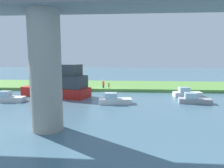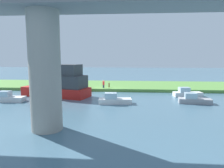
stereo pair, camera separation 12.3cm
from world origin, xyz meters
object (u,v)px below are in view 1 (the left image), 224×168
object	(u,v)px
pontoon_yellow	(194,100)
houseboat_blue	(8,98)
bridge_pylon	(46,72)
riverboat_paddlewheel	(114,100)
person_on_bank	(103,84)
skiff_small	(58,83)
motorboat_red	(187,93)
mooring_post	(109,85)

from	to	relation	value
pontoon_yellow	houseboat_blue	size ratio (longest dim) A/B	0.99
bridge_pylon	riverboat_paddlewheel	xyz separation A→B (m)	(-4.74, -9.75, -4.21)
person_on_bank	skiff_small	size ratio (longest dim) A/B	0.13
houseboat_blue	riverboat_paddlewheel	bearing A→B (deg)	179.38
riverboat_paddlewheel	pontoon_yellow	bearing A→B (deg)	-174.41
person_on_bank	pontoon_yellow	world-z (taller)	person_on_bank
bridge_pylon	riverboat_paddlewheel	distance (m)	11.63
motorboat_red	mooring_post	bearing A→B (deg)	-21.46
person_on_bank	houseboat_blue	xyz separation A→B (m)	(11.61, 9.56, -0.71)
motorboat_red	pontoon_yellow	bearing A→B (deg)	85.24
mooring_post	motorboat_red	bearing A→B (deg)	158.54
skiff_small	houseboat_blue	size ratio (longest dim) A/B	2.60
mooring_post	skiff_small	bearing A→B (deg)	40.79
houseboat_blue	bridge_pylon	bearing A→B (deg)	133.49
mooring_post	riverboat_paddlewheel	distance (m)	10.54
bridge_pylon	houseboat_blue	world-z (taller)	bridge_pylon
person_on_bank	motorboat_red	xyz separation A→B (m)	(-13.01, 4.07, -0.71)
skiff_small	bridge_pylon	bearing A→B (deg)	105.97
riverboat_paddlewheel	houseboat_blue	bearing A→B (deg)	-0.62
houseboat_blue	pontoon_yellow	bearing A→B (deg)	-178.02
bridge_pylon	pontoon_yellow	bearing A→B (deg)	-144.12
mooring_post	riverboat_paddlewheel	size ratio (longest dim) A/B	0.19
riverboat_paddlewheel	houseboat_blue	size ratio (longest dim) A/B	1.03
person_on_bank	motorboat_red	world-z (taller)	person_on_bank
bridge_pylon	motorboat_red	xyz separation A→B (m)	(-15.23, -15.39, -4.21)
skiff_small	motorboat_red	distance (m)	19.34
person_on_bank	bridge_pylon	bearing A→B (deg)	83.50
mooring_post	riverboat_paddlewheel	world-z (taller)	riverboat_paddlewheel
skiff_small	motorboat_red	xyz separation A→B (m)	(-19.24, -1.38, -1.45)
bridge_pylon	motorboat_red	bearing A→B (deg)	-134.70
person_on_bank	pontoon_yellow	size ratio (longest dim) A/B	0.34
riverboat_paddlewheel	houseboat_blue	world-z (taller)	houseboat_blue
bridge_pylon	mooring_post	size ratio (longest dim) A/B	11.87
mooring_post	riverboat_paddlewheel	xyz separation A→B (m)	(-1.62, 10.41, -0.41)
person_on_bank	pontoon_yellow	bearing A→B (deg)	145.38
bridge_pylon	pontoon_yellow	distance (m)	18.80
bridge_pylon	skiff_small	size ratio (longest dim) A/B	0.87
person_on_bank	houseboat_blue	size ratio (longest dim) A/B	0.34
mooring_post	pontoon_yellow	bearing A→B (deg)	141.25
mooring_post	houseboat_blue	distance (m)	16.18
skiff_small	houseboat_blue	world-z (taller)	skiff_small
mooring_post	motorboat_red	xyz separation A→B (m)	(-12.12, 4.76, -0.41)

